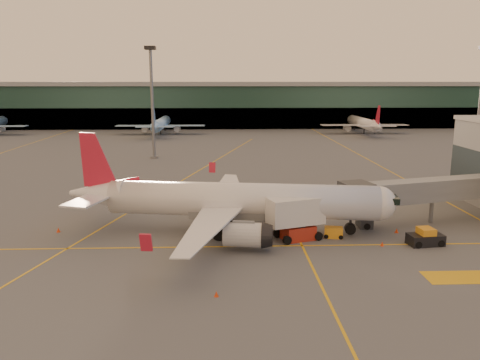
{
  "coord_description": "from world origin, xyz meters",
  "views": [
    {
      "loc": [
        -3.62,
        -43.84,
        17.86
      ],
      "look_at": [
        -1.47,
        16.79,
        5.0
      ],
      "focal_mm": 35.0,
      "sensor_mm": 36.0,
      "label": 1
    }
  ],
  "objects_px": {
    "catering_truck": "(296,216)",
    "pushback_tug": "(426,238)",
    "gpu_cart": "(334,233)",
    "main_airplane": "(231,201)"
  },
  "relations": [
    {
      "from": "main_airplane",
      "to": "catering_truck",
      "type": "distance_m",
      "value": 8.0
    },
    {
      "from": "main_airplane",
      "to": "pushback_tug",
      "type": "height_order",
      "value": "main_airplane"
    },
    {
      "from": "catering_truck",
      "to": "pushback_tug",
      "type": "distance_m",
      "value": 14.49
    },
    {
      "from": "gpu_cart",
      "to": "pushback_tug",
      "type": "relative_size",
      "value": 0.58
    },
    {
      "from": "catering_truck",
      "to": "pushback_tug",
      "type": "relative_size",
      "value": 1.73
    },
    {
      "from": "catering_truck",
      "to": "gpu_cart",
      "type": "relative_size",
      "value": 2.97
    },
    {
      "from": "gpu_cart",
      "to": "main_airplane",
      "type": "bearing_deg",
      "value": 179.8
    },
    {
      "from": "gpu_cart",
      "to": "pushback_tug",
      "type": "bearing_deg",
      "value": -5.15
    },
    {
      "from": "gpu_cart",
      "to": "pushback_tug",
      "type": "height_order",
      "value": "pushback_tug"
    },
    {
      "from": "main_airplane",
      "to": "pushback_tug",
      "type": "bearing_deg",
      "value": -5.78
    }
  ]
}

